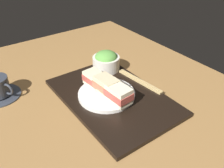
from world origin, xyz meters
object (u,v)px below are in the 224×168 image
Objects in this scene: sandwich_far at (95,79)px; salad_bowl at (106,61)px; sandwich_near at (119,95)px; sandwich_plate at (107,94)px; sandwich_middle at (106,86)px; chopsticks_pair at (140,81)px.

salad_bowl is (8.68, -10.66, 0.02)cm from sandwich_far.
sandwich_near reaches higher than sandwich_far.
sandwich_far is 13.75cm from salad_bowl.
sandwich_middle is (0.00, 0.00, 3.50)cm from sandwich_plate.
sandwich_near is 6.28cm from sandwich_middle.
sandwich_far is (12.52, 0.84, -0.36)cm from sandwich_near.
chopsticks_pair is at bearing -90.08° from sandwich_plate.
sandwich_plate is 6.95cm from sandwich_far.
sandwich_far is 16.76cm from chopsticks_pair.
sandwich_near is 0.98× the size of sandwich_middle.
salad_bowl reaches higher than chopsticks_pair.
sandwich_plate is at bearing 3.82° from sandwich_near.
salad_bowl is at bearing 16.81° from chopsticks_pair.
sandwich_plate is at bearing 89.92° from chopsticks_pair.
sandwich_far is at bearing 129.13° from salad_bowl.
chopsticks_pair is (6.24, -14.35, -3.66)cm from sandwich_near.
sandwich_near reaches higher than sandwich_plate.
sandwich_plate is at bearing 145.55° from salad_bowl.
sandwich_near is 23.37cm from salad_bowl.
chopsticks_pair is at bearing -163.19° from salad_bowl.
sandwich_plate is 3.50cm from sandwich_middle.
sandwich_near reaches higher than chopsticks_pair.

